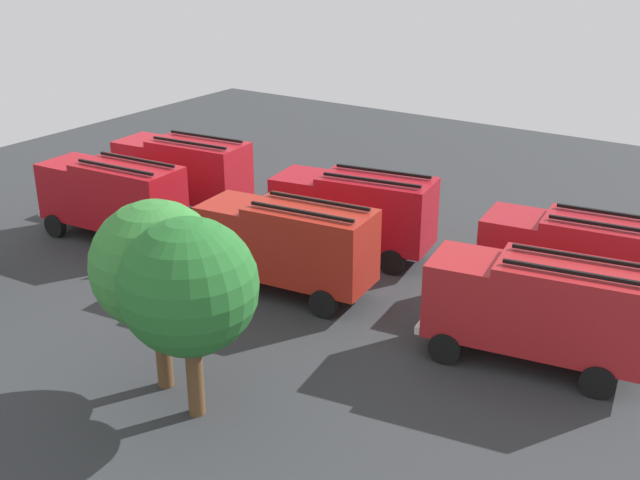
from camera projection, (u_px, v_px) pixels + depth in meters
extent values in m
plane|color=#2D3033|center=(320.00, 271.00, 33.53)|extent=(56.73, 56.73, 0.00)
cube|color=maroon|center=(513.00, 247.00, 30.48)|extent=(2.47, 2.74, 2.60)
cube|color=#8C9EAD|center=(487.00, 235.00, 30.81)|extent=(0.32, 2.12, 1.46)
cube|color=maroon|center=(608.00, 260.00, 28.94)|extent=(5.06, 3.04, 2.90)
cube|color=black|center=(611.00, 226.00, 27.79)|extent=(4.31, 0.62, 0.12)
cube|color=black|center=(617.00, 214.00, 28.92)|extent=(4.31, 0.62, 0.12)
cube|color=silver|center=(480.00, 268.00, 31.42)|extent=(0.47, 2.38, 0.28)
cylinder|color=black|center=(496.00, 294.00, 30.16)|extent=(1.13, 0.47, 1.10)
cylinder|color=black|center=(512.00, 271.00, 32.14)|extent=(1.13, 0.47, 1.10)
cylinder|color=black|center=(631.00, 322.00, 28.08)|extent=(1.13, 0.47, 1.10)
cylinder|color=black|center=(640.00, 295.00, 30.06)|extent=(1.13, 0.47, 1.10)
cube|color=#A2111B|center=(303.00, 203.00, 35.28)|extent=(2.56, 2.81, 2.60)
cube|color=#8C9EAD|center=(282.00, 193.00, 35.57)|extent=(0.41, 2.11, 1.46)
cube|color=#A2111B|center=(376.00, 211.00, 33.86)|extent=(5.13, 3.22, 2.90)
cube|color=black|center=(371.00, 180.00, 32.69)|extent=(4.29, 0.79, 0.12)
cube|color=black|center=(383.00, 171.00, 33.84)|extent=(4.29, 0.79, 0.12)
cube|color=silver|center=(280.00, 223.00, 36.17)|extent=(0.57, 2.38, 0.28)
cylinder|color=black|center=(287.00, 243.00, 34.93)|extent=(1.14, 0.52, 1.10)
cylinder|color=black|center=(311.00, 226.00, 36.94)|extent=(1.14, 0.52, 1.10)
cylinder|color=black|center=(392.00, 262.00, 33.02)|extent=(1.14, 0.52, 1.10)
cylinder|color=black|center=(410.00, 242.00, 35.04)|extent=(1.14, 0.52, 1.10)
cube|color=#AC151E|center=(145.00, 164.00, 40.93)|extent=(2.42, 2.69, 2.60)
cube|color=#8C9EAD|center=(129.00, 155.00, 41.28)|extent=(0.27, 2.12, 1.46)
cube|color=#AC151E|center=(200.00, 170.00, 39.32)|extent=(5.01, 2.92, 2.90)
cube|color=black|center=(189.00, 143.00, 38.17)|extent=(4.31, 0.51, 0.12)
cube|color=black|center=(206.00, 137.00, 39.29)|extent=(4.31, 0.51, 0.12)
cube|color=silver|center=(129.00, 181.00, 41.90)|extent=(0.41, 2.38, 0.28)
cylinder|color=black|center=(129.00, 198.00, 40.62)|extent=(1.13, 0.45, 1.10)
cylinder|color=black|center=(159.00, 185.00, 42.58)|extent=(1.13, 0.45, 1.10)
cylinder|color=black|center=(207.00, 214.00, 38.45)|extent=(1.13, 0.45, 1.10)
cylinder|color=black|center=(235.00, 199.00, 40.40)|extent=(1.13, 0.45, 1.10)
cube|color=#A71C20|center=(464.00, 293.00, 26.71)|extent=(2.56, 2.81, 2.60)
cube|color=#8C9EAD|center=(434.00, 279.00, 27.00)|extent=(0.40, 2.11, 1.46)
cube|color=#A71C20|center=(571.00, 309.00, 25.28)|extent=(5.13, 3.21, 2.90)
cube|color=black|center=(573.00, 272.00, 24.11)|extent=(4.29, 0.78, 0.12)
cube|color=black|center=(580.00, 256.00, 25.27)|extent=(4.29, 0.78, 0.12)
cube|color=silver|center=(428.00, 316.00, 27.61)|extent=(0.56, 2.38, 0.28)
cylinder|color=black|center=(445.00, 348.00, 26.36)|extent=(1.14, 0.51, 1.10)
cylinder|color=black|center=(464.00, 318.00, 28.37)|extent=(1.14, 0.51, 1.10)
cylinder|color=black|center=(598.00, 382.00, 24.44)|extent=(1.14, 0.51, 1.10)
cylinder|color=black|center=(607.00, 346.00, 26.46)|extent=(1.14, 0.51, 1.10)
cube|color=#A52116|center=(234.00, 233.00, 31.86)|extent=(2.45, 2.72, 2.60)
cube|color=#8C9EAD|center=(212.00, 221.00, 32.19)|extent=(0.30, 2.12, 1.46)
cube|color=#A52116|center=(310.00, 245.00, 30.29)|extent=(5.04, 2.99, 2.90)
cube|color=black|center=(301.00, 212.00, 29.14)|extent=(4.31, 0.57, 0.12)
cube|color=black|center=(319.00, 201.00, 30.26)|extent=(4.31, 0.57, 0.12)
cube|color=silver|center=(211.00, 254.00, 32.81)|extent=(0.45, 2.38, 0.28)
cylinder|color=black|center=(215.00, 278.00, 31.54)|extent=(1.13, 0.46, 1.10)
cylinder|color=black|center=(248.00, 257.00, 33.51)|extent=(1.13, 0.46, 1.10)
cylinder|color=black|center=(324.00, 303.00, 29.43)|extent=(1.13, 0.46, 1.10)
cylinder|color=black|center=(352.00, 279.00, 31.39)|extent=(1.13, 0.46, 1.10)
cube|color=#A9111A|center=(74.00, 188.00, 37.23)|extent=(2.35, 2.64, 2.60)
cube|color=#8C9EAD|center=(57.00, 178.00, 37.61)|extent=(0.22, 2.13, 1.46)
cube|color=#A9111A|center=(129.00, 197.00, 35.55)|extent=(4.95, 2.80, 2.90)
cube|color=black|center=(115.00, 167.00, 34.41)|extent=(4.32, 0.40, 0.12)
cube|color=black|center=(137.00, 160.00, 35.51)|extent=(4.32, 0.40, 0.12)
cube|color=silver|center=(59.00, 206.00, 38.22)|extent=(0.35, 2.38, 0.28)
cylinder|color=black|center=(55.00, 226.00, 36.95)|extent=(1.12, 0.42, 1.10)
cylinder|color=black|center=(93.00, 210.00, 38.87)|extent=(1.12, 0.42, 1.10)
cylinder|color=black|center=(134.00, 246.00, 34.67)|extent=(1.12, 0.42, 1.10)
cylinder|color=black|center=(170.00, 228.00, 36.59)|extent=(1.12, 0.42, 1.10)
cylinder|color=black|center=(338.00, 224.00, 37.63)|extent=(0.16, 0.16, 0.78)
cylinder|color=black|center=(341.00, 225.00, 37.49)|extent=(0.16, 0.16, 0.78)
cube|color=gold|center=(339.00, 210.00, 37.28)|extent=(0.46, 0.32, 0.68)
sphere|color=brown|center=(340.00, 201.00, 37.11)|extent=(0.22, 0.22, 0.22)
cylinder|color=gold|center=(340.00, 199.00, 37.08)|extent=(0.28, 0.28, 0.07)
cylinder|color=black|center=(425.00, 237.00, 36.02)|extent=(0.16, 0.16, 0.83)
cylinder|color=black|center=(423.00, 235.00, 36.21)|extent=(0.16, 0.16, 0.83)
cube|color=#B7140F|center=(425.00, 220.00, 35.83)|extent=(0.47, 0.46, 0.72)
sphere|color=#9E704C|center=(426.00, 210.00, 35.65)|extent=(0.23, 0.23, 0.23)
cylinder|color=#B7140F|center=(426.00, 208.00, 35.61)|extent=(0.29, 0.29, 0.07)
cylinder|color=brown|center=(195.00, 377.00, 23.37)|extent=(0.50, 0.50, 2.51)
sphere|color=#236628|center=(189.00, 286.00, 22.26)|extent=(4.02, 4.02, 4.02)
cylinder|color=brown|center=(163.00, 351.00, 24.80)|extent=(0.50, 0.50, 2.50)
sphere|color=#337A33|center=(156.00, 265.00, 23.69)|extent=(4.00, 4.00, 4.00)
cone|color=#F2600C|center=(98.00, 270.00, 32.86)|extent=(0.43, 0.43, 0.62)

